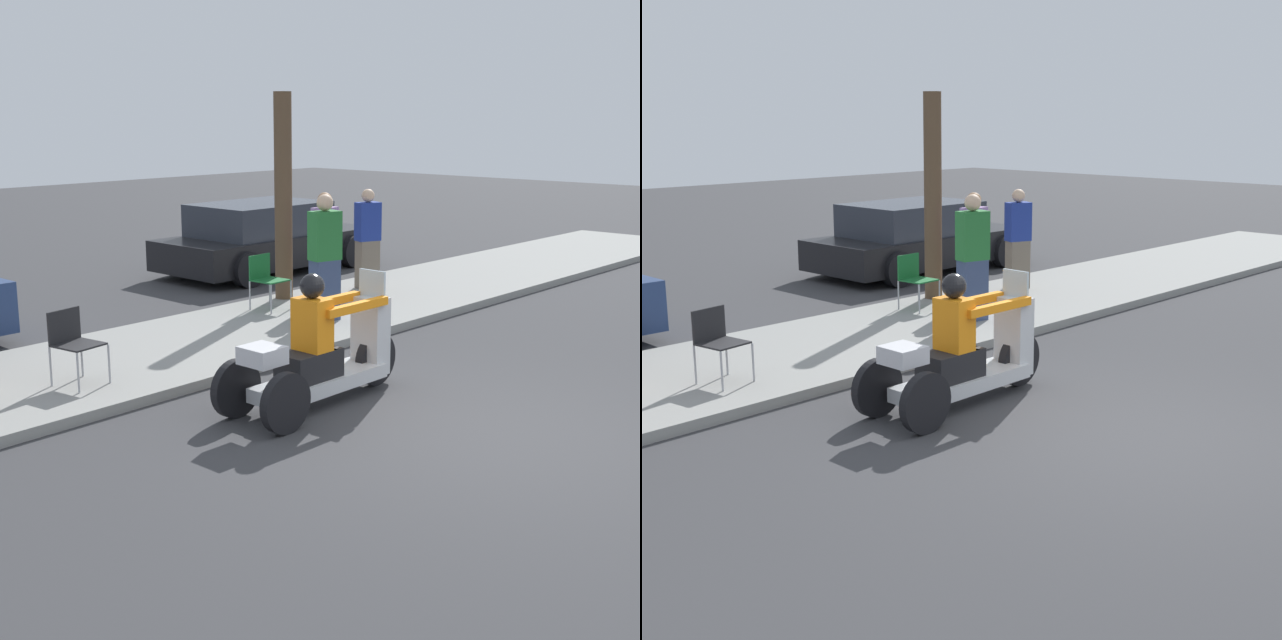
# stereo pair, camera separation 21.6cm
# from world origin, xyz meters

# --- Properties ---
(ground_plane) EXTENTS (60.00, 60.00, 0.00)m
(ground_plane) POSITION_xyz_m (0.00, 0.00, 0.00)
(ground_plane) COLOR #38383A
(sidewalk_strip) EXTENTS (28.00, 2.80, 0.12)m
(sidewalk_strip) POSITION_xyz_m (0.00, 4.60, 0.06)
(sidewalk_strip) COLOR gray
(sidewalk_strip) RESTS_ON ground
(motorcycle_trike) EXTENTS (2.43, 0.81, 1.43)m
(motorcycle_trike) POSITION_xyz_m (-0.42, 1.89, 0.51)
(motorcycle_trike) COLOR black
(motorcycle_trike) RESTS_ON ground
(spectator_with_child) EXTENTS (0.46, 0.36, 1.67)m
(spectator_with_child) POSITION_xyz_m (4.44, 5.22, 0.93)
(spectator_with_child) COLOR #726656
(spectator_with_child) RESTS_ON sidewalk_strip
(spectator_near_curb) EXTENTS (0.48, 0.35, 1.80)m
(spectator_near_curb) POSITION_xyz_m (2.17, 4.16, 0.99)
(spectator_near_curb) COLOR #38476B
(spectator_near_curb) RESTS_ON sidewalk_strip
(spectator_far_back) EXTENTS (0.44, 0.30, 1.73)m
(spectator_far_back) POSITION_xyz_m (3.01, 4.91, 0.95)
(spectator_far_back) COLOR gray
(spectator_far_back) RESTS_ON sidewalk_strip
(folding_chair_curbside) EXTENTS (0.48, 0.48, 0.82)m
(folding_chair_curbside) POSITION_xyz_m (2.13, 5.33, 0.62)
(folding_chair_curbside) COLOR #A5A8AD
(folding_chair_curbside) RESTS_ON sidewalk_strip
(folding_chair_set_back) EXTENTS (0.52, 0.52, 0.82)m
(folding_chair_set_back) POSITION_xyz_m (-1.97, 4.15, 0.62)
(folding_chair_set_back) COLOR #A5A8AD
(folding_chair_set_back) RESTS_ON sidewalk_strip
(parked_car_lot_left) EXTENTS (4.45, 2.10, 1.35)m
(parked_car_lot_left) POSITION_xyz_m (4.88, 8.15, 0.65)
(parked_car_lot_left) COLOR black
(parked_car_lot_left) RESTS_ON ground
(tree_trunk) EXTENTS (0.28, 0.28, 3.23)m
(tree_trunk) POSITION_xyz_m (2.88, 5.67, 1.74)
(tree_trunk) COLOR brown
(tree_trunk) RESTS_ON sidewalk_strip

